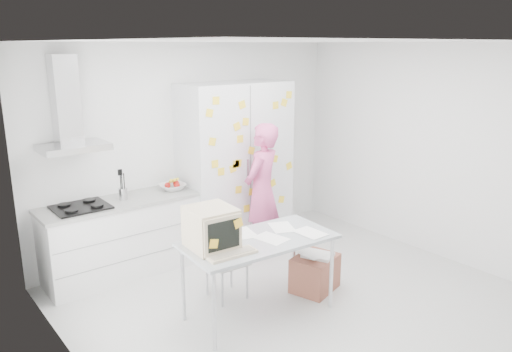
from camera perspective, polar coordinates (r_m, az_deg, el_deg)
floor at (r=5.62m, az=4.29°, el=-13.74°), size 4.50×4.00×0.02m
walls at (r=5.64m, az=-0.37°, el=1.27°), size 4.52×4.01×2.70m
ceiling at (r=4.94m, az=4.92°, el=15.09°), size 4.50×4.00×0.02m
counter_run at (r=6.15m, az=-15.04°, el=-6.70°), size 1.84×0.63×1.28m
range_hood at (r=5.76m, az=-20.72°, el=6.74°), size 0.70×0.48×1.01m
tall_cabinet at (r=6.71m, az=-2.34°, el=1.25°), size 1.50×0.68×2.20m
person at (r=6.32m, az=0.68°, el=-1.75°), size 0.75×0.64×1.74m
desk at (r=4.79m, az=-3.00°, el=-6.72°), size 1.56×0.87×1.20m
chair at (r=5.46m, az=-3.78°, el=-8.81°), size 0.41×0.41×0.86m
cardboard_box at (r=5.71m, az=6.76°, el=-10.89°), size 0.59×0.52×0.44m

